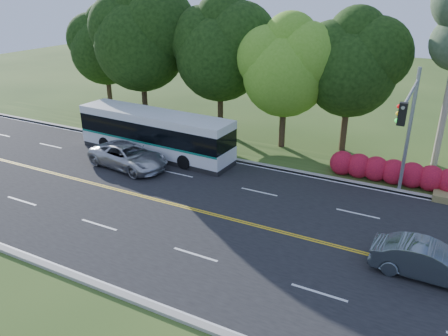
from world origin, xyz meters
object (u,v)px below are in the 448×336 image
at_px(transit_bus, 155,134).
at_px(suv, 128,156).
at_px(traffic_signal, 408,121).
at_px(sedan, 428,261).

height_order(transit_bus, suv, transit_bus).
height_order(traffic_signal, transit_bus, traffic_signal).
relative_size(traffic_signal, suv, 1.29).
height_order(transit_bus, sedan, transit_bus).
xyz_separation_m(transit_bus, suv, (-0.16, -2.69, -0.72)).
relative_size(sedan, suv, 0.80).
xyz_separation_m(traffic_signal, sedan, (2.01, -5.91, -3.93)).
bearing_deg(sedan, suv, 79.25).
relative_size(transit_bus, sedan, 2.63).
bearing_deg(traffic_signal, transit_bus, 179.07).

